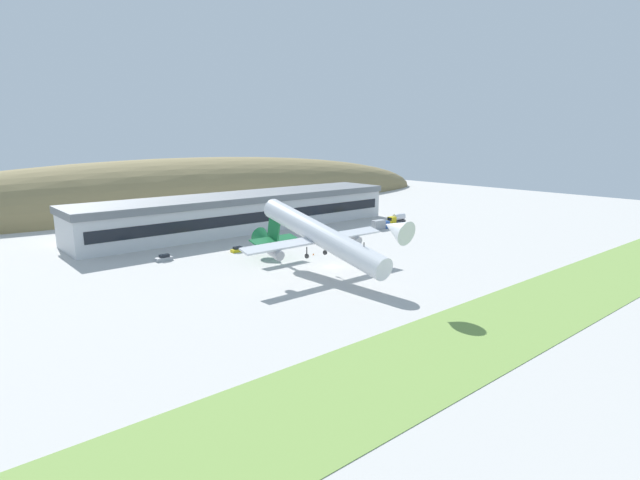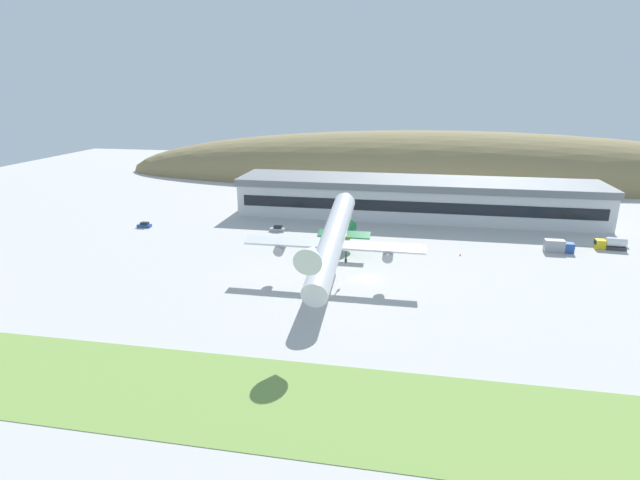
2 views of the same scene
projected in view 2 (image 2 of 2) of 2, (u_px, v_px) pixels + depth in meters
ground_plane at (367, 278)px, 113.54m from camera, size 418.49×418.49×0.00m
grass_strip_foreground at (334, 408)px, 67.90m from camera, size 376.64×21.16×0.08m
hill_backdrop at (444, 180)px, 230.88m from camera, size 311.00×61.46×44.83m
terminal_building at (416, 196)px, 165.14m from camera, size 117.89×22.07×12.49m
cargo_airplane at (333, 241)px, 108.76m from camera, size 40.20×53.08×15.87m
service_car_0 at (277, 229)px, 150.07m from camera, size 4.53×2.03×1.69m
service_car_1 at (343, 236)px, 142.98m from camera, size 4.30×1.90×1.52m
service_car_2 at (144, 225)px, 154.16m from camera, size 4.35×2.20×1.64m
fuel_truck at (558, 246)px, 131.08m from camera, size 7.33×2.48×3.25m
box_truck at (611, 244)px, 133.21m from camera, size 7.75×2.82×3.31m
traffic_cone_0 at (389, 260)px, 124.75m from camera, size 0.52×0.52×0.58m
traffic_cone_1 at (460, 255)px, 128.51m from camera, size 0.52×0.52×0.58m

